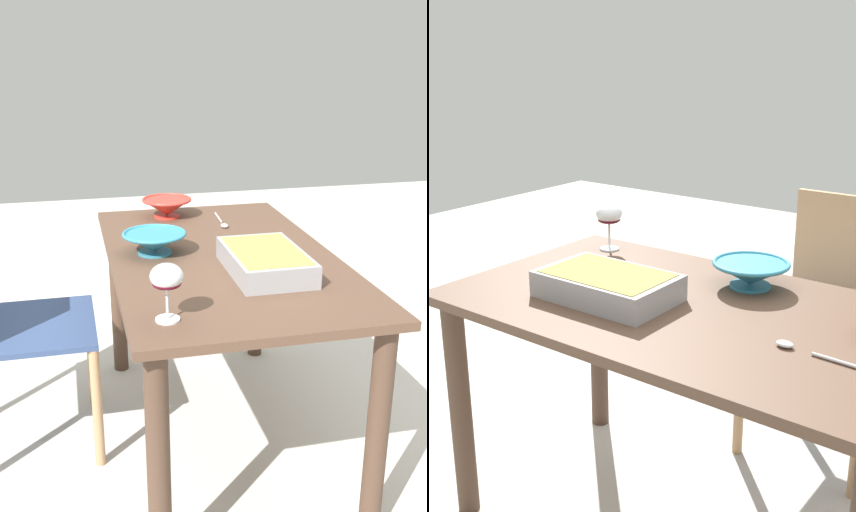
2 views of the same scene
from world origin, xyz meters
TOP-DOWN VIEW (x-y plane):
  - dining_table at (0.00, 0.00)m, footprint 1.34×0.77m
  - chair at (-0.13, -0.75)m, footprint 0.46×0.44m
  - wine_glass at (0.51, -0.27)m, footprint 0.09×0.09m
  - casserole_dish at (0.21, 0.09)m, footprint 0.37×0.24m
  - small_bowl at (-0.06, -0.22)m, footprint 0.22×0.22m
  - serving_spoon at (-0.36, 0.10)m, footprint 0.23×0.03m

SIDE VIEW (x-z plane):
  - chair at x=-0.13m, z-range 0.06..0.96m
  - dining_table at x=0.00m, z-range 0.24..0.98m
  - serving_spoon at x=-0.36m, z-range 0.73..0.75m
  - casserole_dish at x=0.21m, z-range 0.74..0.81m
  - small_bowl at x=-0.06m, z-range 0.74..0.82m
  - wine_glass at x=0.51m, z-range 0.77..0.93m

